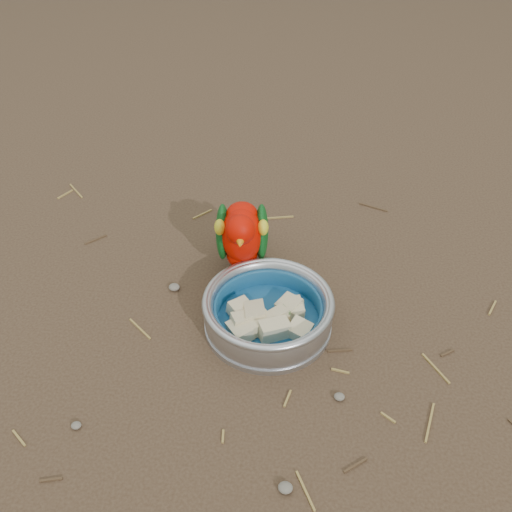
# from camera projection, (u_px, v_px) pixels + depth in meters

# --- Properties ---
(ground) EXTENTS (60.00, 60.00, 0.00)m
(ground) POSITION_uv_depth(u_px,v_px,m) (231.00, 340.00, 0.91)
(ground) COLOR #463224
(food_bowl) EXTENTS (0.21, 0.21, 0.02)m
(food_bowl) POSITION_uv_depth(u_px,v_px,m) (268.00, 322.00, 0.93)
(food_bowl) COLOR #B2B2BA
(food_bowl) RESTS_ON ground
(bowl_wall) EXTENTS (0.21, 0.21, 0.04)m
(bowl_wall) POSITION_uv_depth(u_px,v_px,m) (268.00, 309.00, 0.91)
(bowl_wall) COLOR #B2B2BA
(bowl_wall) RESTS_ON food_bowl
(fruit_wedges) EXTENTS (0.12, 0.12, 0.03)m
(fruit_wedges) POSITION_uv_depth(u_px,v_px,m) (268.00, 312.00, 0.92)
(fruit_wedges) COLOR beige
(fruit_wedges) RESTS_ON food_bowl
(lory_parrot) EXTENTS (0.11, 0.20, 0.16)m
(lory_parrot) POSITION_uv_depth(u_px,v_px,m) (242.00, 241.00, 0.99)
(lory_parrot) COLOR #C40B00
(lory_parrot) RESTS_ON ground
(ground_debris) EXTENTS (0.90, 0.80, 0.01)m
(ground_debris) POSITION_uv_depth(u_px,v_px,m) (247.00, 337.00, 0.91)
(ground_debris) COLOR olive
(ground_debris) RESTS_ON ground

